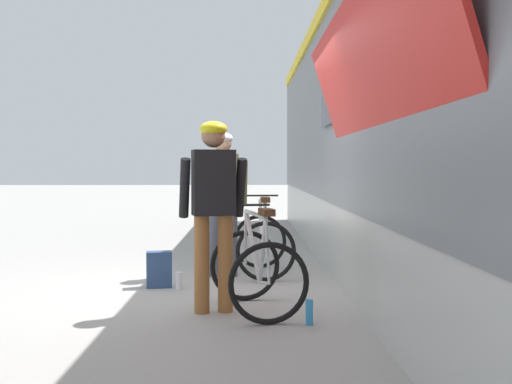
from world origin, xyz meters
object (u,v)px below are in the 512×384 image
(bicycle_far_silver, at_px, (256,269))
(train_car, at_px, (506,103))
(backpack_on_platform, at_px, (159,269))
(bicycle_near_white, at_px, (263,242))
(cyclist_far_in_dark, at_px, (213,198))
(water_bottle_by_the_backpack, at_px, (179,281))
(water_bottle_near_the_bikes, at_px, (309,312))
(cyclist_near_in_olive, at_px, (223,190))

(bicycle_far_silver, bearing_deg, train_car, 7.55)
(backpack_on_platform, bearing_deg, bicycle_near_white, 26.11)
(cyclist_far_in_dark, height_order, water_bottle_by_the_backpack, cyclist_far_in_dark)
(bicycle_near_white, xyz_separation_m, water_bottle_near_the_bikes, (0.33, -2.58, -0.29))
(water_bottle_by_the_backpack, bearing_deg, water_bottle_near_the_bikes, -51.38)
(cyclist_far_in_dark, bearing_deg, water_bottle_near_the_bikes, -30.06)
(water_bottle_near_the_bikes, height_order, water_bottle_by_the_backpack, water_bottle_near_the_bikes)
(cyclist_near_in_olive, distance_m, backpack_on_platform, 1.31)
(backpack_on_platform, bearing_deg, cyclist_far_in_dark, -71.16)
(train_car, bearing_deg, water_bottle_by_the_backpack, 166.56)
(train_car, bearing_deg, water_bottle_near_the_bikes, -157.60)
(water_bottle_by_the_backpack, bearing_deg, cyclist_far_in_dark, -68.52)
(cyclist_near_in_olive, relative_size, bicycle_far_silver, 1.48)
(train_car, relative_size, backpack_on_platform, 50.64)
(train_car, relative_size, cyclist_far_in_dark, 11.49)
(train_car, distance_m, cyclist_near_in_olive, 3.39)
(cyclist_far_in_dark, xyz_separation_m, backpack_on_platform, (-0.67, 1.26, -0.85))
(bicycle_far_silver, distance_m, water_bottle_near_the_bikes, 0.73)
(backpack_on_platform, height_order, water_bottle_by_the_backpack, backpack_on_platform)
(cyclist_far_in_dark, xyz_separation_m, water_bottle_near_the_bikes, (0.84, -0.49, -0.95))
(train_car, relative_size, bicycle_far_silver, 17.01)
(cyclist_near_in_olive, height_order, bicycle_far_silver, cyclist_near_in_olive)
(cyclist_far_in_dark, height_order, bicycle_far_silver, cyclist_far_in_dark)
(train_car, xyz_separation_m, backpack_on_platform, (-3.49, 0.93, -1.77))
(bicycle_far_silver, distance_m, backpack_on_platform, 1.66)
(water_bottle_near_the_bikes, bearing_deg, cyclist_near_in_olive, 108.46)
(train_car, distance_m, water_bottle_near_the_bikes, 2.84)
(cyclist_near_in_olive, distance_m, cyclist_far_in_dark, 1.99)
(bicycle_near_white, bearing_deg, train_car, -37.23)
(cyclist_near_in_olive, relative_size, water_bottle_near_the_bikes, 8.16)
(backpack_on_platform, bearing_deg, bicycle_far_silver, -58.77)
(train_car, relative_size, water_bottle_near_the_bikes, 93.83)
(cyclist_near_in_olive, xyz_separation_m, cyclist_far_in_dark, (-0.01, -1.99, 0.00))
(backpack_on_platform, height_order, water_bottle_near_the_bikes, backpack_on_platform)
(backpack_on_platform, bearing_deg, water_bottle_by_the_backpack, -41.95)
(bicycle_far_silver, bearing_deg, cyclist_far_in_dark, -178.42)
(water_bottle_by_the_backpack, bearing_deg, bicycle_near_white, 46.21)
(bicycle_near_white, xyz_separation_m, water_bottle_by_the_backpack, (-0.94, -0.98, -0.31))
(train_car, height_order, cyclist_near_in_olive, train_car)
(water_bottle_near_the_bikes, relative_size, water_bottle_by_the_backpack, 1.12)
(train_car, height_order, bicycle_near_white, train_car)
(cyclist_far_in_dark, bearing_deg, train_car, 6.72)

